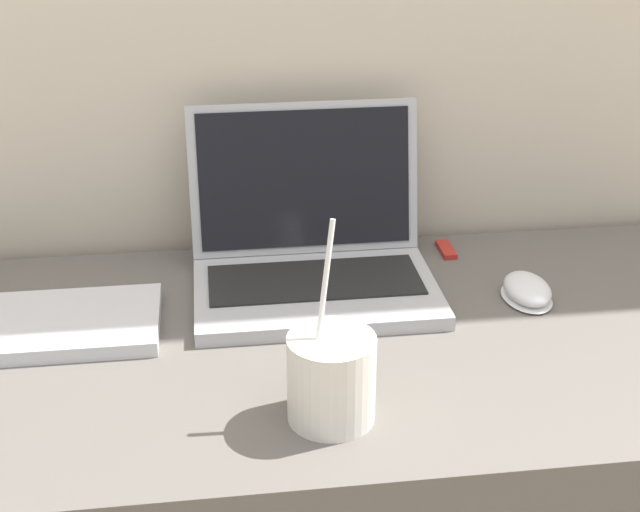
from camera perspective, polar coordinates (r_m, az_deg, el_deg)
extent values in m
cube|color=#ADADB2|center=(1.23, -0.24, -2.36)|extent=(0.33, 0.22, 0.02)
cube|color=black|center=(1.24, -0.34, -1.54)|extent=(0.29, 0.12, 0.00)
cube|color=#ADADB2|center=(1.31, -1.01, 4.99)|extent=(0.33, 0.06, 0.22)
cube|color=black|center=(1.30, -0.98, 4.96)|extent=(0.31, 0.05, 0.20)
cylinder|color=silver|center=(0.97, 0.73, -7.84)|extent=(0.10, 0.10, 0.10)
cylinder|color=black|center=(0.95, 0.74, -5.49)|extent=(0.08, 0.08, 0.01)
cylinder|color=white|center=(0.94, 0.11, -3.51)|extent=(0.03, 0.04, 0.19)
ellipsoid|color=white|center=(1.27, 13.07, -2.57)|extent=(0.07, 0.10, 0.01)
ellipsoid|color=silver|center=(1.26, 13.12, -2.06)|extent=(0.06, 0.09, 0.03)
cube|color=silver|center=(1.22, -19.42, -4.35)|extent=(0.39, 0.16, 0.02)
cube|color=#B2261E|center=(1.39, 8.07, 0.42)|extent=(0.02, 0.06, 0.01)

